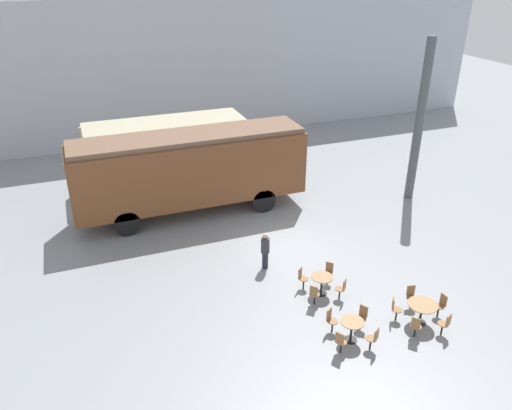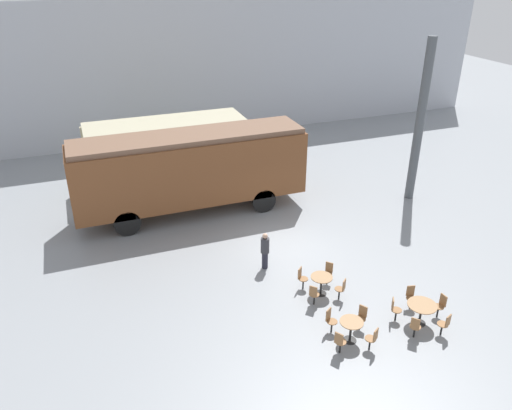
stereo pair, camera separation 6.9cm
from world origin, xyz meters
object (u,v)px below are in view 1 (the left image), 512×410
object	(u,v)px
passenger_coach_wooden	(190,168)
cafe_table_mid	(322,281)
cafe_table_near	(422,308)
visitor_person	(265,250)
cafe_table_far	(352,326)
cafe_chair_0	(395,308)
passenger_coach_vintage	(166,146)

from	to	relation	value
passenger_coach_wooden	cafe_table_mid	world-z (taller)	passenger_coach_wooden
passenger_coach_wooden	cafe_table_mid	xyz separation A→B (m)	(2.82, -8.02, -1.78)
cafe_table_near	cafe_table_mid	world-z (taller)	cafe_table_near
cafe_table_near	cafe_table_mid	bearing A→B (deg)	131.86
passenger_coach_wooden	cafe_table_near	world-z (taller)	passenger_coach_wooden
passenger_coach_wooden	cafe_table_near	distance (m)	12.00
passenger_coach_wooden	visitor_person	xyz separation A→B (m)	(1.51, -5.70, -1.51)
cafe_table_near	cafe_table_far	size ratio (longest dim) A/B	1.27
passenger_coach_wooden	cafe_chair_0	distance (m)	11.31
cafe_table_mid	cafe_chair_0	xyz separation A→B (m)	(1.65, -2.21, -0.07)
passenger_coach_wooden	cafe_table_far	size ratio (longest dim) A/B	13.96
passenger_coach_wooden	cafe_chair_0	bearing A→B (deg)	-66.44
visitor_person	cafe_table_far	bearing A→B (deg)	-78.01
cafe_table_mid	cafe_table_far	size ratio (longest dim) A/B	1.04
cafe_table_near	cafe_chair_0	distance (m)	0.87
cafe_table_mid	cafe_chair_0	world-z (taller)	cafe_chair_0
cafe_chair_0	passenger_coach_vintage	bearing A→B (deg)	140.29
passenger_coach_wooden	cafe_table_far	world-z (taller)	passenger_coach_wooden
passenger_coach_vintage	passenger_coach_wooden	distance (m)	3.86
passenger_coach_vintage	cafe_table_far	bearing A→B (deg)	-78.65
passenger_coach_vintage	cafe_chair_0	world-z (taller)	passenger_coach_vintage
cafe_table_near	cafe_table_mid	xyz separation A→B (m)	(-2.38, 2.66, -0.06)
cafe_table_mid	visitor_person	size ratio (longest dim) A/B	0.51
cafe_table_near	cafe_table_far	distance (m)	2.65
cafe_table_near	cafe_table_far	bearing A→B (deg)	178.26
cafe_table_far	visitor_person	size ratio (longest dim) A/B	0.49
cafe_table_mid	cafe_table_near	bearing A→B (deg)	-48.14
visitor_person	passenger_coach_vintage	bearing A→B (deg)	101.02
visitor_person	passenger_coach_wooden	bearing A→B (deg)	104.85
cafe_chair_0	cafe_table_mid	bearing A→B (deg)	158.10
passenger_coach_vintage	cafe_table_mid	size ratio (longest dim) A/B	10.46
passenger_coach_wooden	cafe_table_near	bearing A→B (deg)	-64.04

